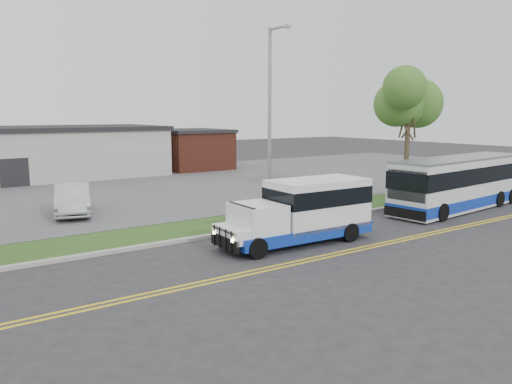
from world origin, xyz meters
TOP-DOWN VIEW (x-y plane):
  - ground at (0.00, 0.00)m, footprint 140.00×140.00m
  - lane_line_north at (0.00, -3.85)m, footprint 70.00×0.12m
  - lane_line_south at (0.00, -4.15)m, footprint 70.00×0.12m
  - curb at (0.00, 1.10)m, footprint 80.00×0.30m
  - verge at (0.00, 2.90)m, footprint 80.00×3.30m
  - parking_lot at (0.00, 17.00)m, footprint 80.00×25.00m
  - commercial_building at (-6.00, 27.00)m, footprint 25.40×10.40m
  - brick_wing at (10.50, 26.00)m, footprint 6.30×7.30m
  - tree_east at (14.00, 3.00)m, footprint 5.20×5.20m
  - streetlight_near at (3.00, 2.73)m, footprint 0.35×1.53m
  - shuttle_bus at (1.50, -1.82)m, footprint 7.00×2.53m
  - transit_bus at (13.55, -1.15)m, footprint 10.90×3.41m
  - parked_car_a at (-5.18, 9.40)m, footprint 2.90×5.22m

SIDE VIEW (x-z plane):
  - ground at x=0.00m, z-range 0.00..0.00m
  - lane_line_north at x=0.00m, z-range 0.00..0.01m
  - lane_line_south at x=0.00m, z-range 0.00..0.01m
  - verge at x=0.00m, z-range 0.00..0.10m
  - parking_lot at x=0.00m, z-range 0.00..0.10m
  - curb at x=0.00m, z-range 0.00..0.15m
  - parked_car_a at x=-5.18m, z-range 0.10..1.73m
  - shuttle_bus at x=1.50m, z-range 0.09..2.74m
  - transit_bus at x=13.55m, z-range 0.02..2.99m
  - brick_wing at x=10.50m, z-range 0.01..3.91m
  - commercial_building at x=-6.00m, z-range 0.01..4.36m
  - streetlight_near at x=3.00m, z-range 0.48..9.98m
  - tree_east at x=14.00m, z-range 2.04..10.37m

